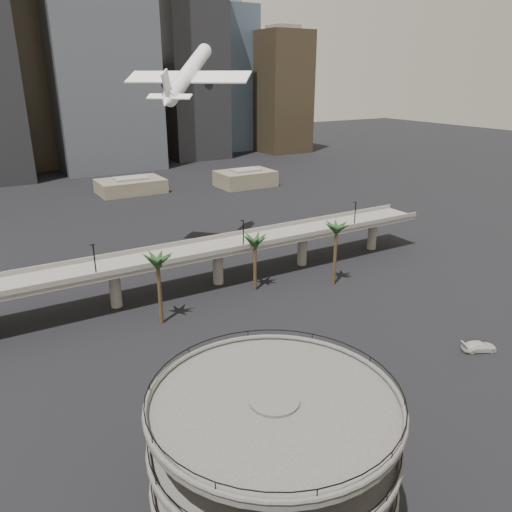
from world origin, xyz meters
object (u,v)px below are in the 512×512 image
parking_ramp (273,460)px  car_c (479,346)px  overpass (168,261)px  car_a (213,390)px  car_b (299,382)px  airborne_jet (188,74)px

parking_ramp → car_c: bearing=14.5°
parking_ramp → overpass: size_ratio=0.17×
car_a → car_b: (11.61, -4.47, -0.10)m
overpass → car_c: size_ratio=23.34×
car_b → car_c: 31.47m
overpass → car_a: (-7.53, -35.07, -6.57)m
car_b → parking_ramp: bearing=157.1°
airborne_jet → car_c: size_ratio=4.30×
car_b → car_c: size_ratio=0.73×
parking_ramp → airborne_jet: size_ratio=0.93×
parking_ramp → car_a: (5.47, 23.92, -9.07)m
parking_ramp → car_b: parking_ramp is taller
airborne_jet → car_a: airborne_jet is taller
car_c → parking_ramp: bearing=128.7°
car_a → car_b: car_a is taller
airborne_jet → car_b: bearing=-145.5°
airborne_jet → car_c: airborne_jet is taller
car_a → car_c: size_ratio=0.81×
parking_ramp → car_a: 26.16m
airborne_jet → car_b: 70.28m
parking_ramp → airborne_jet: 86.11m
car_c → car_a: bearing=98.9°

